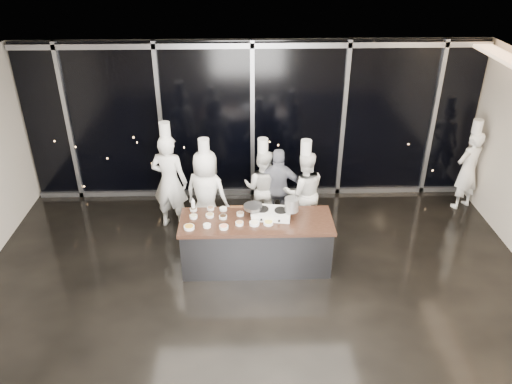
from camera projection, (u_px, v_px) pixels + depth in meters
ground at (258, 301)px, 7.64m from camera, size 9.00×9.00×0.00m
room_shell at (272, 170)px, 6.56m from camera, size 9.02×7.02×3.21m
window_wall at (252, 122)px, 9.87m from camera, size 8.90×0.11×3.20m
demo_counter at (256, 243)px, 8.21m from camera, size 2.46×0.86×0.90m
stove at (271, 213)px, 8.05m from camera, size 0.67×0.47×0.14m
frying_pan at (252, 207)px, 8.04m from camera, size 0.55×0.35×0.05m
stock_pot at (292, 205)px, 7.93m from camera, size 0.25×0.25×0.22m
prep_bowls at (226, 219)px, 7.97m from camera, size 1.40×0.70×0.05m
squeeze_bottle at (193, 204)px, 8.21m from camera, size 0.06×0.06×0.23m
chef_far_left at (170, 181)px, 9.08m from camera, size 0.76×0.59×2.08m
chef_left at (206, 194)px, 8.87m from camera, size 0.95×0.80×1.89m
chef_center at (263, 187)px, 9.28m from camera, size 0.85×0.74×1.72m
guest at (279, 188)px, 9.17m from camera, size 0.95×0.49×1.56m
chef_right at (304, 192)px, 9.04m from camera, size 0.82×0.67×1.80m
chef_side at (468, 169)px, 9.75m from camera, size 0.71×0.61×1.86m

